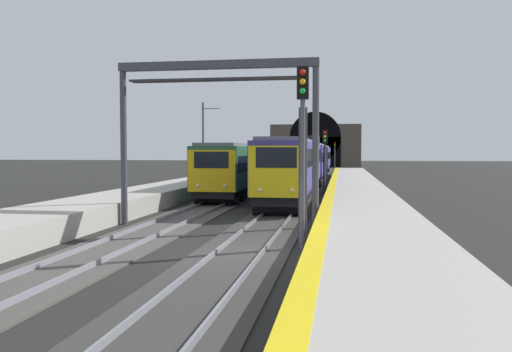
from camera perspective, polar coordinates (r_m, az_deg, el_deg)
name	(u,v)px	position (r m, az deg, el deg)	size (l,w,h in m)	color
ground_plane	(241,255)	(16.62, -1.68, -8.58)	(320.00, 320.00, 0.00)	black
platform_right	(375,244)	(16.27, 12.78, -7.18)	(112.00, 3.74, 0.95)	#ADA89E
platform_right_edge_strip	(320,226)	(16.17, 7.03, -5.47)	(112.00, 0.50, 0.01)	yellow
track_main_line	(241,254)	(16.61, -1.68, -8.44)	(160.00, 3.04, 0.21)	#383533
track_adjacent_line	(110,249)	(17.94, -15.64, -7.70)	(160.00, 2.95, 0.21)	#4C4742
train_main_approaching	(311,160)	(54.61, 6.03, 1.71)	(60.13, 2.93, 4.86)	navy
train_adjacent_platform	(273,161)	(57.94, 1.88, 1.64)	(57.44, 3.20, 4.64)	#235638
railway_signal_near	(303,141)	(17.09, 5.10, 3.79)	(0.39, 0.38, 5.98)	#4C4C54
railway_signal_mid	(325,155)	(40.01, 7.50, 2.28)	(0.39, 0.38, 4.85)	#38383D
railway_signal_far	(335,152)	(98.29, 8.57, 2.56)	(0.39, 0.38, 4.92)	#38383D
overhead_signal_gantry	(217,102)	(22.62, -4.32, 8.08)	(0.70, 8.72, 7.10)	#3F3F47
tunnel_portal	(315,146)	(107.72, 6.49, 3.31)	(2.91, 18.33, 11.19)	#51473D
catenary_mast_near	(203,142)	(53.35, -5.74, 3.71)	(0.22, 1.86, 8.14)	#595B60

